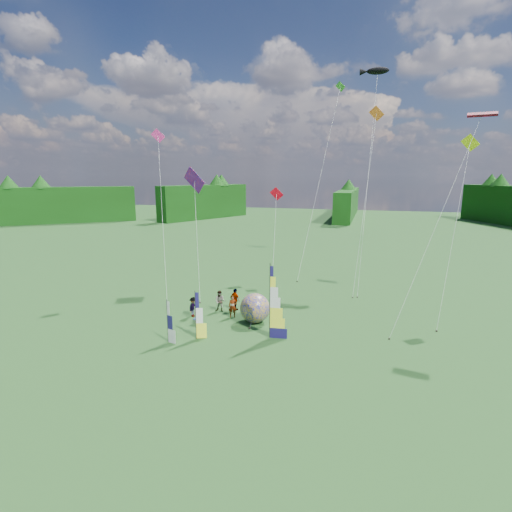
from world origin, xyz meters
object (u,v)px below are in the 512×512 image
(side_banner_left, at_px, (196,316))
(side_banner_far, at_px, (167,322))
(spectator_a, at_px, (233,306))
(spectator_b, at_px, (220,301))
(feather_banner_main, at_px, (270,302))
(spectator_d, at_px, (235,299))
(camp_chair, at_px, (198,318))
(kite_whale, at_px, (369,168))
(spectator_c, at_px, (193,307))
(bol_inflatable, at_px, (255,308))

(side_banner_left, bearing_deg, side_banner_far, -164.88)
(side_banner_far, distance_m, spectator_a, 6.37)
(side_banner_left, height_order, spectator_b, side_banner_left)
(feather_banner_main, relative_size, spectator_d, 2.78)
(spectator_d, bearing_deg, camp_chair, 97.42)
(side_banner_far, relative_size, camp_chair, 2.87)
(spectator_a, relative_size, spectator_b, 1.01)
(camp_chair, xyz_separation_m, kite_whale, (11.65, 16.17, 11.35))
(spectator_a, xyz_separation_m, spectator_b, (-1.46, 0.98, -0.01))
(side_banner_left, relative_size, spectator_b, 1.87)
(spectator_d, bearing_deg, side_banner_far, 104.33)
(spectator_b, height_order, camp_chair, spectator_b)
(camp_chair, bearing_deg, side_banner_left, -63.52)
(spectator_c, bearing_deg, camp_chair, -138.47)
(side_banner_left, relative_size, spectator_a, 1.85)
(bol_inflatable, height_order, spectator_a, bol_inflatable)
(feather_banner_main, xyz_separation_m, kite_whale, (5.77, 17.12, 9.29))
(spectator_c, xyz_separation_m, spectator_d, (2.68, 2.46, 0.12))
(side_banner_left, bearing_deg, bol_inflatable, 34.03)
(spectator_c, bearing_deg, bol_inflatable, -82.35)
(side_banner_far, xyz_separation_m, spectator_c, (-0.49, 5.03, -0.65))
(bol_inflatable, height_order, camp_chair, bol_inflatable)
(spectator_b, height_order, kite_whale, kite_whale)
(spectator_d, xyz_separation_m, camp_chair, (-1.66, -3.87, -0.42))
(side_banner_far, height_order, kite_whale, kite_whale)
(spectator_a, bearing_deg, feather_banner_main, -60.86)
(side_banner_left, distance_m, spectator_a, 4.88)
(spectator_d, distance_m, kite_whale, 19.25)
(spectator_b, distance_m, kite_whale, 20.30)
(spectator_a, relative_size, kite_whale, 0.08)
(side_banner_far, distance_m, camp_chair, 3.78)
(bol_inflatable, distance_m, camp_chair, 4.40)
(spectator_c, height_order, spectator_d, spectator_d)
(side_banner_far, bearing_deg, camp_chair, 97.63)
(spectator_b, relative_size, spectator_d, 0.96)
(side_banner_left, distance_m, spectator_c, 4.52)
(camp_chair, bearing_deg, spectator_b, 83.95)
(spectator_d, height_order, kite_whale, kite_whale)
(spectator_d, xyz_separation_m, kite_whale, (9.99, 12.30, 10.93))
(camp_chair, bearing_deg, spectator_a, 51.27)
(feather_banner_main, relative_size, bol_inflatable, 2.24)
(spectator_a, xyz_separation_m, kite_whale, (9.62, 13.99, 10.95))
(feather_banner_main, distance_m, bol_inflatable, 3.44)
(side_banner_far, relative_size, spectator_d, 1.57)
(spectator_c, bearing_deg, spectator_d, -42.03)
(bol_inflatable, distance_m, spectator_a, 2.11)
(camp_chair, bearing_deg, side_banner_far, -94.14)
(spectator_a, bearing_deg, spectator_d, 80.68)
(spectator_d, relative_size, kite_whale, 0.08)
(side_banner_left, bearing_deg, spectator_b, 74.79)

